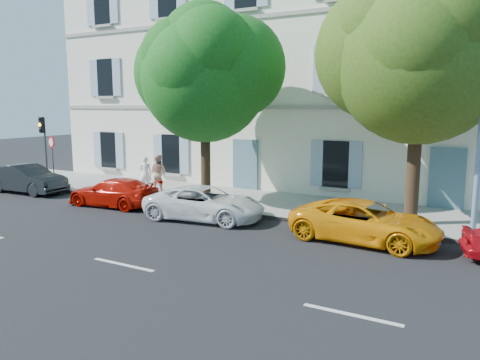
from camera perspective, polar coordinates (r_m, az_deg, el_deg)
The scene contains 14 objects.
ground at distance 15.70m, azimuth -3.94°, elevation -6.04°, with size 90.00×90.00×0.00m, color black.
sidewalk at distance 19.45m, azimuth 3.25°, elevation -2.83°, with size 36.00×4.50×0.15m, color #A09E96.
kerb at distance 17.57m, azimuth 0.14°, elevation -4.10°, with size 36.00×0.16×0.16m, color #9E998E.
building at distance 24.40m, azimuth 9.48°, elevation 13.47°, with size 28.00×7.00×12.00m, color white.
car_dark_sedan at distance 24.14m, azimuth -24.49°, elevation 0.13°, with size 1.41×4.06×1.34m, color black.
car_red_coupe at distance 19.79m, azimuth -15.18°, elevation -1.45°, with size 1.61×3.97×1.15m, color #BD1105.
car_white_coupe at distance 16.90m, azimuth -4.33°, elevation -2.84°, with size 2.00×4.35×1.21m, color white.
car_yellow_supercar at distance 14.65m, azimuth 14.99°, elevation -4.93°, with size 2.06×4.46×1.24m, color orange.
tree_left at distance 18.75m, azimuth -4.33°, elevation 12.11°, with size 4.95×4.95×7.67m.
tree_right at distance 16.41m, azimuth 21.07°, elevation 13.51°, with size 5.44×5.44×8.38m.
traffic_light at distance 25.41m, azimuth -22.85°, elevation 4.99°, with size 0.30×0.38×3.36m.
road_sign at distance 24.52m, azimuth -21.93°, elevation 3.36°, with size 0.56×0.16×2.45m.
pedestrian_a at distance 22.14m, azimuth -11.45°, elevation 0.78°, with size 0.59×0.38×1.61m, color white.
pedestrian_b at distance 21.83m, azimuth -9.93°, elevation 0.85°, with size 0.84×0.65×1.72m, color tan.
Camera 1 is at (8.32, -12.66, 4.10)m, focal length 35.00 mm.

